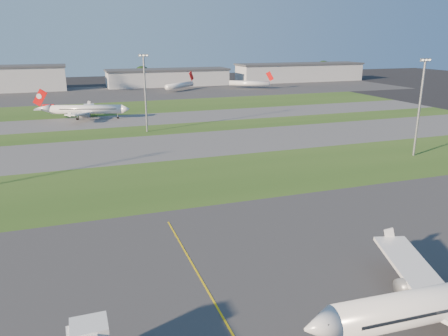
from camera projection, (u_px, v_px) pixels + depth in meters
name	position (u px, v px, depth m)	size (l,w,h in m)	color
ground	(183.00, 334.00, 47.11)	(700.00, 700.00, 0.00)	black
apron_near	(183.00, 334.00, 47.11)	(300.00, 70.00, 0.01)	#333335
grass_strip_a	(123.00, 187.00, 94.10)	(300.00, 34.00, 0.01)	#284918
taxiway_a	(109.00, 151.00, 123.91)	(300.00, 32.00, 0.01)	#515154
grass_strip_b	(102.00, 134.00, 146.50)	(300.00, 18.00, 0.01)	#284918
taxiway_b	(97.00, 122.00, 166.38)	(300.00, 26.00, 0.01)	#515154
grass_strip_c	(92.00, 110.00, 196.19)	(300.00, 40.00, 0.01)	#284918
apron_far	(86.00, 94.00, 250.40)	(400.00, 80.00, 0.01)	#333335
yellow_line	(227.00, 325.00, 48.71)	(0.25, 60.00, 0.02)	gold
airliner_taxiing	(86.00, 110.00, 172.00)	(33.43, 28.13, 10.73)	white
mini_jet_near	(180.00, 85.00, 266.11)	(22.77, 20.03, 9.48)	white
mini_jet_far	(250.00, 83.00, 277.76)	(24.61, 17.55, 9.48)	white
light_mast_centre	(145.00, 88.00, 145.27)	(3.20, 0.70, 25.80)	gray
light_mast_east	(420.00, 101.00, 114.84)	(3.20, 0.70, 25.80)	gray
hangar_west	(4.00, 79.00, 260.93)	(71.40, 23.00, 15.20)	#95979C
hangar_east	(168.00, 77.00, 293.50)	(81.60, 23.00, 11.20)	#95979C
hangar_far_east	(300.00, 72.00, 325.22)	(96.90, 23.00, 13.20)	#95979C
tree_mid_west	(49.00, 79.00, 279.38)	(9.90, 9.90, 10.80)	black
tree_mid_east	(142.00, 74.00, 301.02)	(11.55, 11.55, 12.60)	black
tree_east	(244.00, 73.00, 323.40)	(10.45, 10.45, 11.40)	black
tree_far_east	(323.00, 69.00, 349.04)	(12.65, 12.65, 13.80)	black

